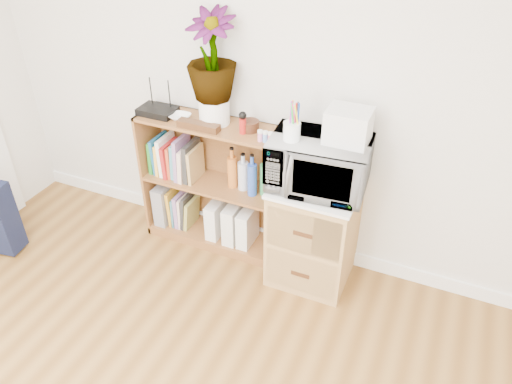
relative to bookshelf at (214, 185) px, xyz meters
The scene contains 21 objects.
skirting_board 0.57m from the bookshelf, 21.80° to the left, with size 4.00×0.02×0.10m, color white.
bookshelf is the anchor object (origin of this frame).
wicker_unit 0.76m from the bookshelf, ahead, with size 0.50×0.45×0.70m, color #9E7542.
microwave 0.86m from the bookshelf, ahead, with size 0.57×0.39×0.32m, color white.
pen_cup 0.87m from the bookshelf, 13.95° to the right, with size 0.10×0.10×0.11m, color white.
small_appliance 1.10m from the bookshelf, ahead, with size 0.24×0.20×0.19m, color silver.
router 0.62m from the bookshelf, behind, with size 0.24×0.16×0.04m, color black.
white_bowl 0.53m from the bookshelf, behind, with size 0.13×0.13×0.03m, color white.
plant_pot 0.56m from the bookshelf, 40.54° to the left, with size 0.19×0.19×0.16m, color white.
potted_plant 0.91m from the bookshelf, 40.54° to the left, with size 0.30×0.30×0.54m, color #317B39.
trinket_box 0.51m from the bookshelf, 104.90° to the right, with size 0.28×0.07×0.04m, color #361D0E.
kokeshi_doll 0.58m from the bookshelf, ahead, with size 0.04×0.04×0.10m, color #A81914.
wooden_bowl 0.58m from the bookshelf, ahead, with size 0.11×0.11×0.07m, color #32180D.
paint_jars 0.66m from the bookshelf, 12.20° to the right, with size 0.12×0.04×0.06m, color pink.
file_box 0.48m from the bookshelf, behind, with size 0.09×0.25×0.31m, color gray.
magazine_holder_left 0.27m from the bookshelf, 34.37° to the right, with size 0.09×0.22×0.27m, color silver.
magazine_holder_mid 0.30m from the bookshelf, ahead, with size 0.09×0.23×0.29m, color silver.
magazine_holder_right 0.37m from the bookshelf, ahead, with size 0.09×0.22×0.27m, color silver.
cookbooks 0.32m from the bookshelf, behind, with size 0.35×0.20×0.31m.
liquor_bottles 0.38m from the bookshelf, ahead, with size 0.45×0.07×0.32m.
lower_books 0.38m from the bookshelf, behind, with size 0.19×0.19×0.28m.
Camera 1 is at (1.06, -0.39, 2.37)m, focal length 35.00 mm.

